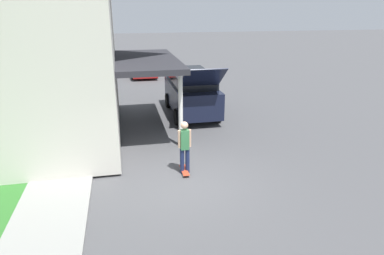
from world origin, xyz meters
The scene contains 7 objects.
ground_plane centered at (0.00, 0.00, 0.00)m, with size 120.00×120.00×0.00m, color #49494C.
sidewalk centered at (-3.60, 6.00, 0.05)m, with size 1.80×80.00×0.10m.
suv_parked centered at (1.54, 6.33, 1.10)m, with size 2.06×5.25×2.68m.
car_down_street centered at (0.02, 16.64, 0.63)m, with size 1.88×4.56×1.31m.
skateboarder centered at (0.08, 0.31, 0.93)m, with size 0.41×0.22×1.68m.
skateboard centered at (0.07, 0.32, 0.08)m, with size 0.21×0.78×0.10m.
fire_hydrant centered at (-3.53, 0.90, 0.42)m, with size 0.20×0.20×0.67m.
Camera 1 is at (-1.68, -9.10, 4.90)m, focal length 32.00 mm.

